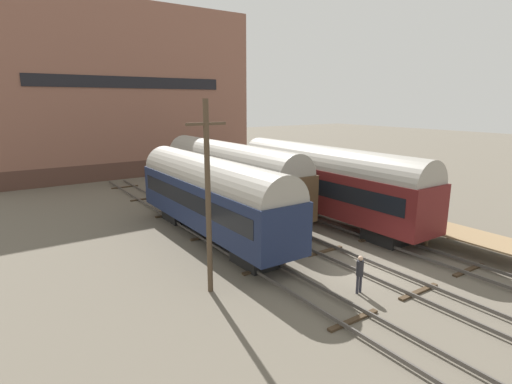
{
  "coord_description": "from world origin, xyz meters",
  "views": [
    {
      "loc": [
        -15.26,
        -12.47,
        8.37
      ],
      "look_at": [
        0.0,
        9.96,
        2.2
      ],
      "focal_mm": 28.0,
      "sensor_mm": 36.0,
      "label": 1
    }
  ],
  "objects_px": {
    "train_car_maroon": "(325,179)",
    "utility_pole": "(208,196)",
    "train_car_brown": "(229,173)",
    "person_worker": "(360,271)",
    "train_car_navy": "(211,193)",
    "bench": "(404,211)"
  },
  "relations": [
    {
      "from": "person_worker",
      "to": "utility_pole",
      "type": "xyz_separation_m",
      "value": [
        -5.39,
        3.9,
        3.34
      ]
    },
    {
      "from": "bench",
      "to": "train_car_maroon",
      "type": "bearing_deg",
      "value": 114.66
    },
    {
      "from": "bench",
      "to": "utility_pole",
      "type": "bearing_deg",
      "value": -179.28
    },
    {
      "from": "train_car_maroon",
      "to": "person_worker",
      "type": "xyz_separation_m",
      "value": [
        -6.45,
        -9.05,
        -1.98
      ]
    },
    {
      "from": "person_worker",
      "to": "utility_pole",
      "type": "height_order",
      "value": "utility_pole"
    },
    {
      "from": "bench",
      "to": "train_car_brown",
      "type": "bearing_deg",
      "value": 120.5
    },
    {
      "from": "bench",
      "to": "person_worker",
      "type": "bearing_deg",
      "value": -154.98
    },
    {
      "from": "train_car_maroon",
      "to": "train_car_brown",
      "type": "xyz_separation_m",
      "value": [
        -4.22,
        6.07,
        -0.0
      ]
    },
    {
      "from": "bench",
      "to": "person_worker",
      "type": "height_order",
      "value": "bench"
    },
    {
      "from": "train_car_navy",
      "to": "bench",
      "type": "relative_size",
      "value": 10.75
    },
    {
      "from": "train_car_maroon",
      "to": "train_car_navy",
      "type": "distance_m",
      "value": 8.51
    },
    {
      "from": "train_car_brown",
      "to": "bench",
      "type": "xyz_separation_m",
      "value": [
        6.51,
        -11.04,
        -1.55
      ]
    },
    {
      "from": "train_car_navy",
      "to": "train_car_brown",
      "type": "relative_size",
      "value": 0.9
    },
    {
      "from": "person_worker",
      "to": "train_car_maroon",
      "type": "bearing_deg",
      "value": 54.51
    },
    {
      "from": "bench",
      "to": "utility_pole",
      "type": "height_order",
      "value": "utility_pole"
    },
    {
      "from": "train_car_maroon",
      "to": "bench",
      "type": "bearing_deg",
      "value": -65.34
    },
    {
      "from": "utility_pole",
      "to": "train_car_brown",
      "type": "bearing_deg",
      "value": 55.82
    },
    {
      "from": "train_car_maroon",
      "to": "train_car_brown",
      "type": "relative_size",
      "value": 1.0
    },
    {
      "from": "train_car_maroon",
      "to": "utility_pole",
      "type": "bearing_deg",
      "value": -156.49
    },
    {
      "from": "train_car_navy",
      "to": "person_worker",
      "type": "xyz_separation_m",
      "value": [
        1.99,
        -10.15,
        -1.84
      ]
    },
    {
      "from": "train_car_brown",
      "to": "person_worker",
      "type": "xyz_separation_m",
      "value": [
        -2.23,
        -15.12,
        -1.98
      ]
    },
    {
      "from": "train_car_navy",
      "to": "train_car_brown",
      "type": "height_order",
      "value": "train_car_brown"
    }
  ]
}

